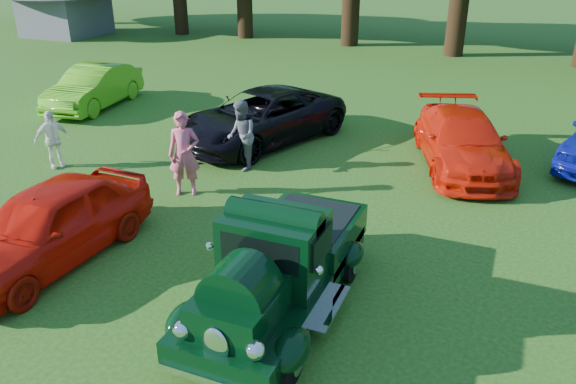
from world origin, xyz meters
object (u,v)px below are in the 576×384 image
at_px(hero_pickup, 280,266).
at_px(back_car_black, 261,117).
at_px(back_car_lime, 94,87).
at_px(spectator_grey, 241,136).
at_px(back_car_orange, 462,141).
at_px(spectator_pink, 184,154).
at_px(red_convertible, 49,224).
at_px(spectator_white, 52,139).

xyz_separation_m(hero_pickup, back_car_black, (-3.70, 7.17, -0.01)).
distance_m(back_car_lime, spectator_grey, 8.03).
bearing_deg(back_car_orange, spectator_pink, -161.80).
bearing_deg(back_car_orange, back_car_lime, 157.17).
distance_m(back_car_orange, spectator_pink, 7.00).
xyz_separation_m(back_car_lime, back_car_orange, (12.47, -0.87, -0.02)).
relative_size(hero_pickup, spectator_pink, 2.28).
distance_m(hero_pickup, back_car_orange, 7.64).
bearing_deg(red_convertible, spectator_grey, 80.15).
xyz_separation_m(back_car_black, spectator_white, (-4.05, -3.85, 0.01)).
bearing_deg(spectator_pink, hero_pickup, -66.40).
bearing_deg(spectator_grey, red_convertible, -49.82).
height_order(red_convertible, spectator_white, spectator_white).
bearing_deg(spectator_white, red_convertible, -107.89).
relative_size(red_convertible, back_car_black, 0.79).
xyz_separation_m(spectator_pink, spectator_grey, (0.48, 1.89, -0.09)).
bearing_deg(back_car_lime, spectator_grey, -31.64).
relative_size(back_car_orange, spectator_grey, 2.69).
bearing_deg(back_car_orange, spectator_white, -175.77).
bearing_deg(spectator_grey, back_car_orange, 76.86).
xyz_separation_m(back_car_lime, back_car_black, (6.92, -1.11, 0.03)).
bearing_deg(spectator_pink, spectator_grey, 49.93).
bearing_deg(spectator_grey, hero_pickup, -4.98).
relative_size(hero_pickup, spectator_white, 2.95).
distance_m(hero_pickup, spectator_white, 8.43).
height_order(back_car_lime, spectator_grey, spectator_grey).
distance_m(red_convertible, spectator_white, 4.89).
bearing_deg(spectator_pink, back_car_orange, 11.17).
height_order(back_car_lime, back_car_orange, back_car_lime).
height_order(hero_pickup, red_convertible, hero_pickup).
height_order(back_car_lime, back_car_black, back_car_black).
xyz_separation_m(hero_pickup, back_car_orange, (1.85, 7.41, -0.06)).
relative_size(back_car_orange, spectator_white, 3.18).
distance_m(red_convertible, back_car_orange, 9.90).
height_order(red_convertible, spectator_pink, spectator_pink).
bearing_deg(hero_pickup, red_convertible, -176.66).
distance_m(back_car_black, spectator_grey, 2.14).
bearing_deg(spectator_white, spectator_pink, -62.70).
xyz_separation_m(red_convertible, back_car_black, (0.71, 7.43, 0.02)).
xyz_separation_m(back_car_black, back_car_orange, (5.55, 0.24, -0.05)).
bearing_deg(back_car_lime, back_car_black, -17.24).
bearing_deg(spectator_pink, spectator_white, 152.26).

